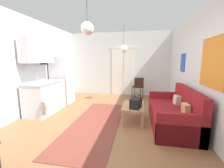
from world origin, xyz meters
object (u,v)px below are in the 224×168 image
object	(u,v)px
accent_chair	(138,86)
pendant_lamp_far	(124,49)
bamboo_vase	(134,100)
refrigerator	(62,80)
handbag	(136,103)
pendant_lamp_near	(87,29)
coffee_table	(133,107)
couch	(175,114)

from	to	relation	value
accent_chair	pendant_lamp_far	size ratio (longest dim) A/B	0.90
pendant_lamp_far	bamboo_vase	bearing A→B (deg)	-73.12
refrigerator	pendant_lamp_far	world-z (taller)	pendant_lamp_far
handbag	pendant_lamp_near	xyz separation A→B (m)	(-0.95, -0.61, 1.61)
coffee_table	pendant_lamp_far	world-z (taller)	pendant_lamp_far
pendant_lamp_near	pendant_lamp_far	xyz separation A→B (m)	(0.46, 2.38, -0.21)
handbag	accent_chair	bearing A→B (deg)	89.19
couch	handbag	bearing A→B (deg)	-173.40
couch	accent_chair	xyz separation A→B (m)	(-0.88, 2.46, 0.22)
bamboo_vase	refrigerator	size ratio (longest dim) A/B	0.28
handbag	pendant_lamp_far	distance (m)	2.31
pendant_lamp_near	pendant_lamp_far	size ratio (longest dim) A/B	0.78
refrigerator	accent_chair	size ratio (longest dim) A/B	1.94
pendant_lamp_near	pendant_lamp_far	bearing A→B (deg)	79.12
coffee_table	accent_chair	bearing A→B (deg)	87.47
couch	pendant_lamp_near	bearing A→B (deg)	-159.06
handbag	accent_chair	xyz separation A→B (m)	(0.04, 2.56, -0.04)
couch	pendant_lamp_near	distance (m)	2.73
refrigerator	pendant_lamp_far	distance (m)	2.46
handbag	accent_chair	distance (m)	2.56
accent_chair	pendant_lamp_far	world-z (taller)	pendant_lamp_far
coffee_table	refrigerator	xyz separation A→B (m)	(-2.60, 1.20, 0.47)
coffee_table	refrigerator	bearing A→B (deg)	155.10
bamboo_vase	pendant_lamp_near	xyz separation A→B (m)	(-0.90, -0.90, 1.61)
couch	coffee_table	bearing A→B (deg)	174.08
handbag	refrigerator	xyz separation A→B (m)	(-2.66, 1.41, 0.30)
coffee_table	handbag	distance (m)	0.28
bamboo_vase	accent_chair	size ratio (longest dim) A/B	0.54
bamboo_vase	handbag	world-z (taller)	bamboo_vase
refrigerator	coffee_table	bearing A→B (deg)	-24.90
bamboo_vase	pendant_lamp_far	world-z (taller)	pendant_lamp_far
couch	handbag	xyz separation A→B (m)	(-0.91, -0.11, 0.25)
couch	handbag	size ratio (longest dim) A/B	4.97
coffee_table	pendant_lamp_near	distance (m)	2.15
bamboo_vase	pendant_lamp_far	xyz separation A→B (m)	(-0.45, 1.47, 1.40)
coffee_table	pendant_lamp_near	bearing A→B (deg)	-137.27
bamboo_vase	coffee_table	bearing A→B (deg)	-104.51
couch	accent_chair	distance (m)	2.62
handbag	accent_chair	world-z (taller)	accent_chair
bamboo_vase	pendant_lamp_far	size ratio (longest dim) A/B	0.48
bamboo_vase	handbag	bearing A→B (deg)	-81.38
coffee_table	pendant_lamp_far	xyz separation A→B (m)	(-0.42, 1.56, 1.58)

